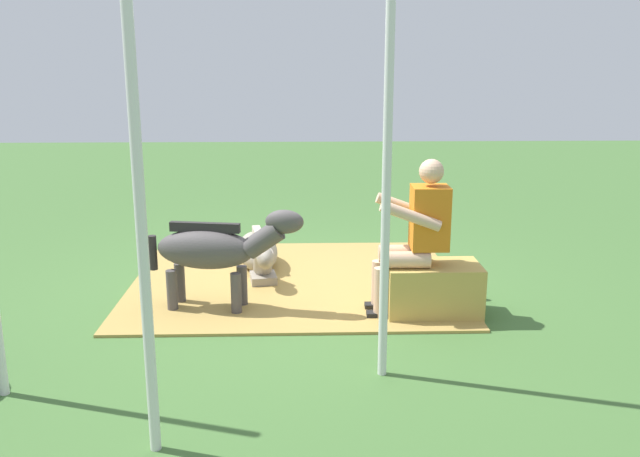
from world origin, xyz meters
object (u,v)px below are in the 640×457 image
object	(u,v)px
person_seated	(415,231)
pony_standing	(216,250)
tent_pole_left	(386,193)
tent_pole_mid	(141,228)
hay_bale	(433,289)
soda_bottle	(469,283)
pony_lying	(258,253)

from	to	relation	value
person_seated	pony_standing	distance (m)	1.67
tent_pole_left	tent_pole_mid	xyz separation A→B (m)	(1.36, 0.88, 0.00)
hay_bale	tent_pole_mid	world-z (taller)	tent_pole_mid
pony_standing	tent_pole_mid	xyz separation A→B (m)	(0.09, 2.14, 0.72)
tent_pole_left	tent_pole_mid	world-z (taller)	same
soda_bottle	tent_pole_left	xyz separation A→B (m)	(0.96, 1.48, 1.11)
hay_bale	pony_lying	world-z (taller)	hay_bale
pony_lying	hay_bale	bearing A→B (deg)	140.45
hay_bale	tent_pole_left	bearing A→B (deg)	63.28
pony_standing	pony_lying	distance (m)	1.19
pony_lying	soda_bottle	bearing A→B (deg)	155.30
tent_pole_left	tent_pole_mid	bearing A→B (deg)	32.84
tent_pole_mid	pony_standing	bearing A→B (deg)	-92.51
hay_bale	tent_pole_left	size ratio (longest dim) A/B	0.31
pony_standing	pony_lying	size ratio (longest dim) A/B	0.99
pony_lying	tent_pole_mid	size ratio (longest dim) A/B	0.54
hay_bale	tent_pole_mid	distance (m)	2.94
pony_standing	soda_bottle	size ratio (longest dim) A/B	4.54
hay_bale	soda_bottle	world-z (taller)	hay_bale
person_seated	pony_standing	world-z (taller)	person_seated
pony_lying	soda_bottle	size ratio (longest dim) A/B	4.59
pony_standing	tent_pole_left	world-z (taller)	tent_pole_left
hay_bale	pony_standing	world-z (taller)	pony_standing
hay_bale	pony_lying	size ratio (longest dim) A/B	0.58
hay_bale	person_seated	size ratio (longest dim) A/B	0.59
hay_bale	pony_standing	size ratio (longest dim) A/B	0.58
person_seated	tent_pole_left	xyz separation A→B (m)	(0.39, 1.11, 0.53)
tent_pole_mid	hay_bale	bearing A→B (deg)	-134.02
pony_standing	tent_pole_left	size ratio (longest dim) A/B	0.53
person_seated	pony_lying	distance (m)	1.94
person_seated	tent_pole_mid	size ratio (longest dim) A/B	0.53
pony_standing	tent_pole_left	bearing A→B (deg)	134.99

